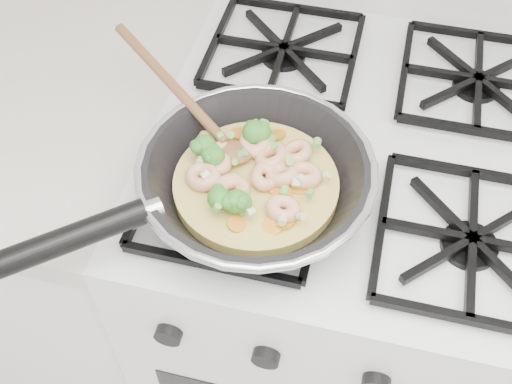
# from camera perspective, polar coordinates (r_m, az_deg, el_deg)

# --- Properties ---
(stove) EXTENTS (0.60, 0.60, 0.92)m
(stove) POSITION_cam_1_polar(r_m,az_deg,el_deg) (1.26, 7.07, -9.16)
(stove) COLOR white
(stove) RESTS_ON ground
(skillet) EXTENTS (0.40, 0.41, 0.09)m
(skillet) POSITION_cam_1_polar(r_m,az_deg,el_deg) (0.78, -0.48, 1.25)
(skillet) COLOR black
(skillet) RESTS_ON stove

